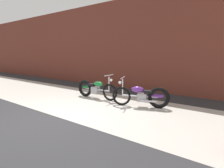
% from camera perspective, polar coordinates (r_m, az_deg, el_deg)
% --- Properties ---
extents(ground_plane, '(80.00, 80.00, 0.00)m').
position_cam_1_polar(ground_plane, '(5.48, -16.45, -10.35)').
color(ground_plane, '#2D2D30').
extents(sidewalk_slab, '(36.00, 3.50, 0.01)m').
position_cam_1_polar(sidewalk_slab, '(6.63, -4.41, -6.43)').
color(sidewalk_slab, '#B2ADA3').
rests_on(sidewalk_slab, ground).
extents(brick_building_wall, '(36.00, 0.50, 4.60)m').
position_cam_1_polar(brick_building_wall, '(9.29, 9.54, 12.41)').
color(brick_building_wall, brown).
rests_on(brick_building_wall, ground).
extents(motorcycle_green, '(2.01, 0.58, 1.03)m').
position_cam_1_polar(motorcycle_green, '(7.48, -5.82, -1.49)').
color(motorcycle_green, black).
rests_on(motorcycle_green, ground).
extents(motorcycle_purple, '(1.92, 0.89, 1.03)m').
position_cam_1_polar(motorcycle_purple, '(6.26, 10.29, -3.80)').
color(motorcycle_purple, black).
rests_on(motorcycle_purple, ground).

